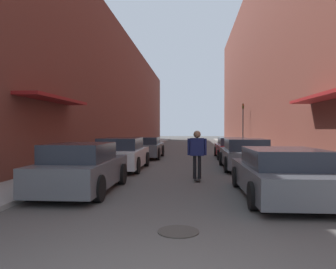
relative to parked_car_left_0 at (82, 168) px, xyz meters
The scene contains 14 objects.
ground 15.72m from the parked_car_left_0, 80.03° to the left, with size 115.91×115.91×0.00m, color #4C4947.
curb_strip_left 20.83m from the parked_car_left_0, 95.09° to the left, with size 1.80×52.69×0.12m.
curb_strip_right 21.99m from the parked_car_left_0, 70.65° to the left, with size 1.80×52.69×0.12m.
building_row_left 21.72m from the parked_car_left_0, 102.90° to the left, with size 4.90×52.69×10.09m.
building_row_right 24.13m from the parked_car_left_0, 63.84° to the left, with size 4.90×52.69×15.27m.
parked_car_left_0 is the anchor object (origin of this frame).
parked_car_left_1 4.96m from the parked_car_left_0, 89.95° to the left, with size 1.95×4.15×1.36m.
parked_car_left_2 10.65m from the parked_car_left_0, 88.85° to the left, with size 1.91×4.18×1.25m.
parked_car_right_0 5.32m from the parked_car_left_0, ahead, with size 2.09×4.52×1.25m.
parked_car_right_1 7.69m from the parked_car_left_0, 46.51° to the left, with size 1.98×4.25×1.32m.
parked_car_right_2 12.15m from the parked_car_left_0, 63.81° to the left, with size 1.94×4.41×1.23m.
skateboarder 3.89m from the parked_car_left_0, 34.37° to the left, with size 0.64×0.78×1.68m.
manhole_cover 4.41m from the parked_car_left_0, 49.58° to the right, with size 0.70×0.70×0.02m.
traffic_light 23.13m from the parked_car_left_0, 70.79° to the left, with size 0.16×0.22×3.95m.
Camera 1 is at (0.37, -3.19, 1.73)m, focal length 35.00 mm.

